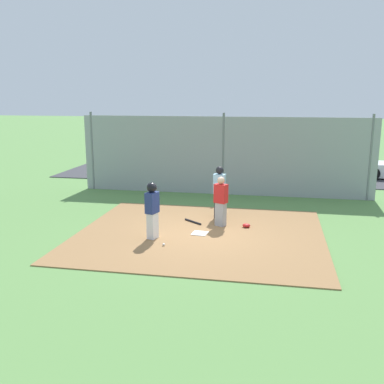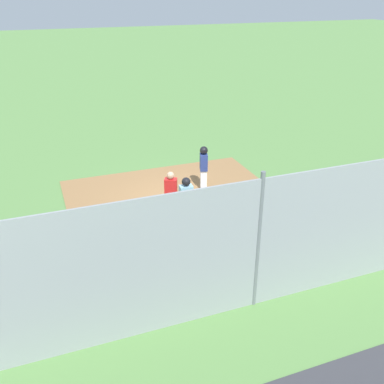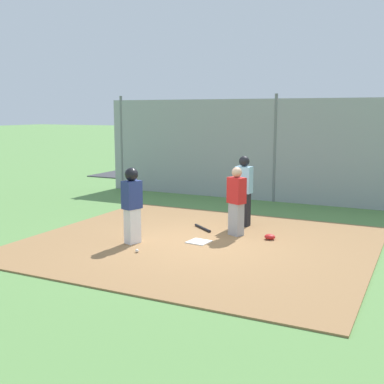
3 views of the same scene
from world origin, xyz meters
name	(u,v)px [view 1 (image 1 of 3)]	position (x,y,z in m)	size (l,w,h in m)	color
ground_plane	(200,235)	(0.00, 0.00, 0.00)	(140.00, 140.00, 0.00)	#5B8947
dirt_infield	(200,234)	(0.00, 0.00, 0.01)	(7.20, 6.40, 0.03)	olive
home_plate	(200,233)	(0.00, 0.00, 0.04)	(0.44, 0.44, 0.02)	white
catcher	(221,201)	(-0.50, -0.93, 0.83)	(0.45, 0.40, 1.56)	#9E9EA3
umpire	(219,191)	(-0.33, -1.86, 0.94)	(0.40, 0.29, 1.73)	black
runner	(152,207)	(1.25, 0.67, 0.95)	(0.36, 0.44, 1.63)	silver
baseball_bat	(193,222)	(0.42, -1.09, 0.06)	(0.06, 0.06, 0.76)	black
catcher_mask	(246,225)	(-1.31, -0.89, 0.09)	(0.24, 0.20, 0.12)	red
baseball	(164,244)	(0.78, 1.25, 0.07)	(0.07, 0.07, 0.07)	white
backstop_fence	(223,156)	(0.00, -5.54, 1.60)	(12.00, 0.10, 3.35)	#93999E
parking_lot	(234,174)	(0.00, -10.25, 0.02)	(18.00, 5.20, 0.04)	#38383D
parked_car_white	(343,164)	(-5.50, -10.77, 0.61)	(4.27, 2.03, 1.28)	silver
parked_car_green	(299,165)	(-3.29, -10.05, 0.61)	(4.41, 2.38, 1.28)	#235B38
parked_car_blue	(228,161)	(0.40, -10.88, 0.61)	(4.25, 1.98, 1.28)	#28428C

